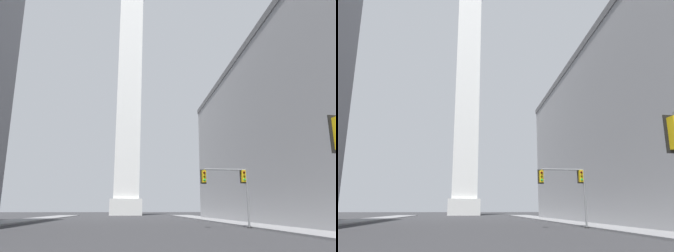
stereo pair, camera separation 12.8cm
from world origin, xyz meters
The scene contains 3 objects.
sidewalk_right centered at (14.66, 33.51, 0.07)m, with size 5.00×111.71×0.15m, color slate.
obelisk centered at (0.00, 93.10, 37.78)m, with size 8.84×8.84×77.86m.
traffic_light_mid_right centered at (10.43, 27.38, 4.11)m, with size 4.61×0.52×5.41m.
Camera 2 is at (1.16, -2.75, 1.68)m, focal length 35.00 mm.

